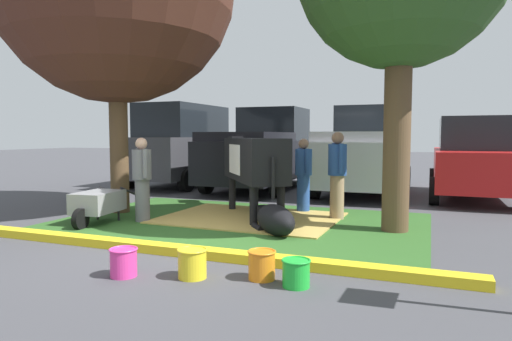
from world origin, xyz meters
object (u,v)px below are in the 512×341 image
at_px(bucket_orange, 262,264).
at_px(bucket_green, 296,272).
at_px(calf_lying, 274,219).
at_px(pickup_truck_black, 265,151).
at_px(bucket_yellow, 192,263).
at_px(suv_dark_grey, 184,145).
at_px(person_visitor_far, 142,177).
at_px(sedan_red, 474,159).
at_px(person_handler, 337,173).
at_px(bucket_pink, 124,262).
at_px(cow_holstein, 253,160).
at_px(pickup_truck_maroon, 366,152).
at_px(wheelbarrow, 97,203).
at_px(person_visitor_near, 303,174).

bearing_deg(bucket_orange, bucket_green, -13.51).
distance_m(calf_lying, pickup_truck_black, 6.38).
bearing_deg(bucket_yellow, suv_dark_grey, 120.94).
distance_m(calf_lying, bucket_orange, 2.25).
relative_size(person_visitor_far, sedan_red, 0.35).
height_order(person_handler, pickup_truck_black, pickup_truck_black).
xyz_separation_m(bucket_pink, bucket_green, (1.89, 0.37, -0.01)).
height_order(person_visitor_far, bucket_orange, person_visitor_far).
bearing_deg(cow_holstein, suv_dark_grey, 132.89).
bearing_deg(bucket_pink, person_visitor_far, 121.73).
bearing_deg(suv_dark_grey, sedan_red, -1.09).
bearing_deg(calf_lying, pickup_truck_maroon, 84.20).
xyz_separation_m(cow_holstein, pickup_truck_maroon, (1.51, 4.73, 0.01)).
bearing_deg(cow_holstein, wheelbarrow, -143.24).
relative_size(calf_lying, person_handler, 0.73).
bearing_deg(bucket_green, pickup_truck_black, 112.35).
height_order(wheelbarrow, bucket_pink, wheelbarrow).
xyz_separation_m(cow_holstein, sedan_red, (4.18, 4.30, -0.12)).
relative_size(bucket_pink, bucket_orange, 1.00).
relative_size(bucket_green, sedan_red, 0.07).
bearing_deg(bucket_orange, person_handler, 88.74).
bearing_deg(person_visitor_near, sedan_red, 45.99).
xyz_separation_m(person_handler, pickup_truck_maroon, (-0.07, 4.46, 0.23)).
bearing_deg(sedan_red, wheelbarrow, -137.10).
bearing_deg(bucket_green, calf_lying, 114.15).
distance_m(person_visitor_far, wheelbarrow, 0.89).
bearing_deg(suv_dark_grey, pickup_truck_maroon, 2.79).
xyz_separation_m(calf_lying, pickup_truck_black, (-2.33, 5.87, 0.88)).
distance_m(cow_holstein, bucket_pink, 4.07).
distance_m(person_handler, bucket_orange, 3.83).
relative_size(person_visitor_near, pickup_truck_maroon, 0.28).
distance_m(suv_dark_grey, pickup_truck_black, 2.71).
distance_m(calf_lying, pickup_truck_maroon, 6.14).
distance_m(person_handler, pickup_truck_black, 5.24).
bearing_deg(wheelbarrow, sedan_red, 42.90).
relative_size(person_visitor_far, bucket_green, 4.94).
height_order(bucket_green, sedan_red, sedan_red).
xyz_separation_m(bucket_pink, suv_dark_grey, (-4.16, 8.41, 1.10)).
relative_size(pickup_truck_maroon, sedan_red, 1.23).
bearing_deg(bucket_green, sedan_red, 73.99).
relative_size(bucket_orange, pickup_truck_black, 0.06).
bearing_deg(wheelbarrow, person_visitor_near, 39.09).
bearing_deg(calf_lying, cow_holstein, 124.16).
xyz_separation_m(bucket_orange, pickup_truck_black, (-2.93, 8.04, 0.95)).
xyz_separation_m(pickup_truck_black, sedan_red, (5.61, -0.26, -0.13)).
bearing_deg(person_visitor_near, person_handler, -33.44).
relative_size(bucket_yellow, sedan_red, 0.08).
height_order(cow_holstein, pickup_truck_maroon, pickup_truck_maroon).
bearing_deg(bucket_green, person_handler, 94.98).
relative_size(cow_holstein, pickup_truck_maroon, 0.50).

